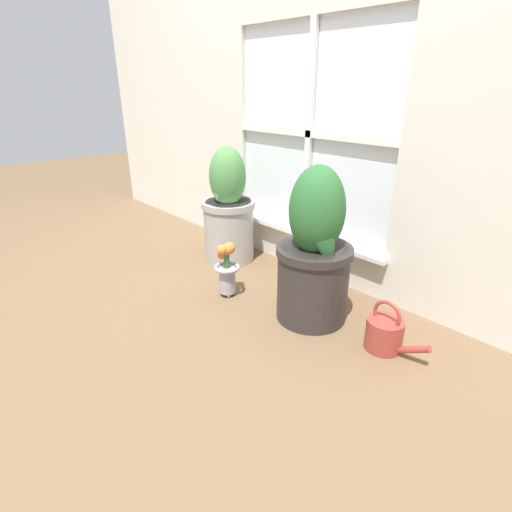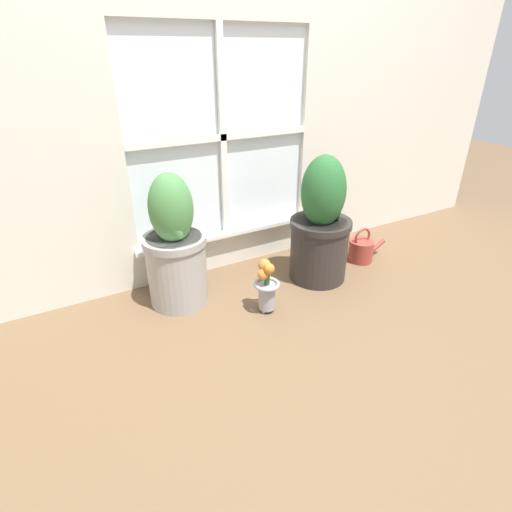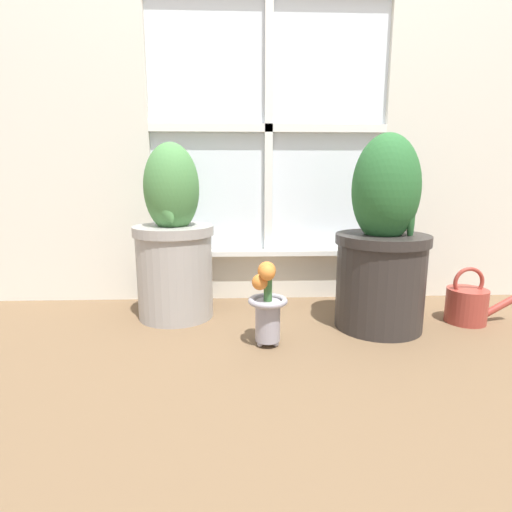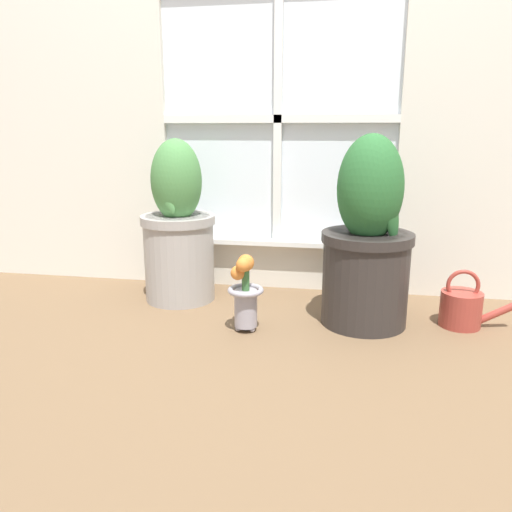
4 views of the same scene
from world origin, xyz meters
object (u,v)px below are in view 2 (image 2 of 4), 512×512
potted_plant_left (175,250)px  flower_vase (266,285)px  potted_plant_right (321,228)px  watering_can (361,250)px

potted_plant_left → flower_vase: size_ratio=2.42×
potted_plant_right → flower_vase: potted_plant_right is taller
potted_plant_left → flower_vase: (0.36, -0.31, -0.15)m
potted_plant_left → potted_plant_right: potted_plant_right is taller
potted_plant_left → flower_vase: potted_plant_left is taller
flower_vase → watering_can: flower_vase is taller
potted_plant_left → watering_can: 1.21m
potted_plant_left → potted_plant_right: bearing=-10.9°
flower_vase → watering_can: 0.85m
potted_plant_left → flower_vase: 0.50m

